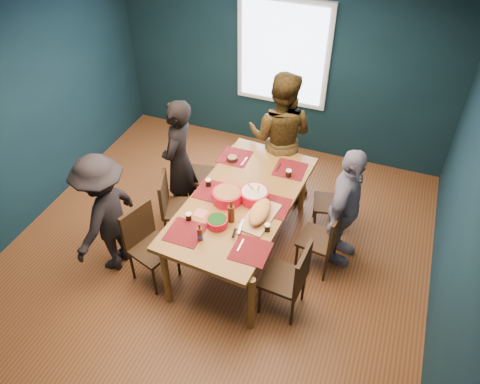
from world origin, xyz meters
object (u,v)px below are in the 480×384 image
object	(u,v)px
chair_right_mid	(326,237)
cutting_board	(260,213)
chair_right_near	(292,276)
bowl_dumpling	(254,195)
chair_left_far	(189,169)
person_near_left	(105,215)
person_back	(280,137)
bowl_salad	(227,196)
person_right	(345,209)
dining_table	(242,204)
person_far_left	(179,162)
bowl_herbs	(217,222)
chair_right_far	(337,199)
chair_left_mid	(173,203)
chair_left_near	(146,239)

from	to	relation	value
chair_right_mid	cutting_board	size ratio (longest dim) A/B	1.29
chair_right_near	bowl_dumpling	distance (m)	1.00
chair_left_far	chair_right_near	size ratio (longest dim) A/B	0.98
person_near_left	chair_right_mid	bearing A→B (deg)	110.58
chair_right_mid	person_back	world-z (taller)	person_back
person_back	bowl_salad	distance (m)	1.35
chair_left_far	person_right	xyz separation A→B (m)	(2.11, -0.31, 0.24)
dining_table	chair_left_far	distance (m)	1.18
person_far_left	chair_right_mid	bearing A→B (deg)	75.50
chair_right_mid	person_far_left	xyz separation A→B (m)	(-1.97, 0.32, 0.31)
bowl_herbs	cutting_board	size ratio (longest dim) A/B	0.32
chair_left_far	bowl_herbs	world-z (taller)	bowl_herbs
person_right	chair_right_far	bearing A→B (deg)	26.38
person_far_left	bowl_herbs	bearing A→B (deg)	40.03
person_back	person_near_left	world-z (taller)	person_back
cutting_board	chair_left_far	bearing A→B (deg)	153.79
person_right	bowl_dumpling	bearing A→B (deg)	114.71
chair_left_mid	person_near_left	bearing A→B (deg)	-144.61
chair_right_near	person_far_left	world-z (taller)	person_far_left
chair_right_far	chair_right_near	xyz separation A→B (m)	(-0.18, -1.43, 0.06)
chair_left_mid	bowl_dumpling	bearing A→B (deg)	-14.35
bowl_herbs	person_back	bearing A→B (deg)	84.75
chair_left_mid	bowl_herbs	distance (m)	0.96
chair_right_mid	bowl_dumpling	distance (m)	0.94
cutting_board	person_back	bearing A→B (deg)	105.98
bowl_salad	cutting_board	distance (m)	0.45
person_near_left	bowl_dumpling	bearing A→B (deg)	118.97
chair_left_near	chair_right_mid	xyz separation A→B (m)	(1.86, 0.79, -0.03)
chair_right_far	person_near_left	distance (m)	2.78
bowl_dumpling	person_far_left	bearing A→B (deg)	162.71
chair_left_far	chair_right_mid	distance (m)	2.06
chair_right_mid	bowl_herbs	distance (m)	1.27
chair_left_near	person_far_left	world-z (taller)	person_far_left
chair_left_far	chair_left_mid	size ratio (longest dim) A/B	1.01
chair_right_far	person_near_left	xyz separation A→B (m)	(-2.32, -1.51, 0.28)
dining_table	cutting_board	xyz separation A→B (m)	(0.29, -0.23, 0.15)
chair_left_near	bowl_salad	distance (m)	1.02
cutting_board	bowl_dumpling	bearing A→B (deg)	128.33
chair_left_mid	chair_right_far	size ratio (longest dim) A/B	1.08
person_back	chair_left_far	bearing A→B (deg)	28.11
chair_right_far	person_back	world-z (taller)	person_back
chair_left_far	person_back	bearing A→B (deg)	18.02
chair_left_near	person_far_left	bearing A→B (deg)	113.86
dining_table	bowl_dumpling	distance (m)	0.21
dining_table	chair_left_near	distance (m)	1.15
person_back	bowl_dumpling	xyz separation A→B (m)	(0.07, -1.22, -0.00)
dining_table	bowl_herbs	distance (m)	0.52
chair_left_near	chair_right_mid	bearing A→B (deg)	40.97
dining_table	chair_right_near	xyz separation A→B (m)	(0.79, -0.65, -0.20)
chair_right_far	person_back	distance (m)	1.10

